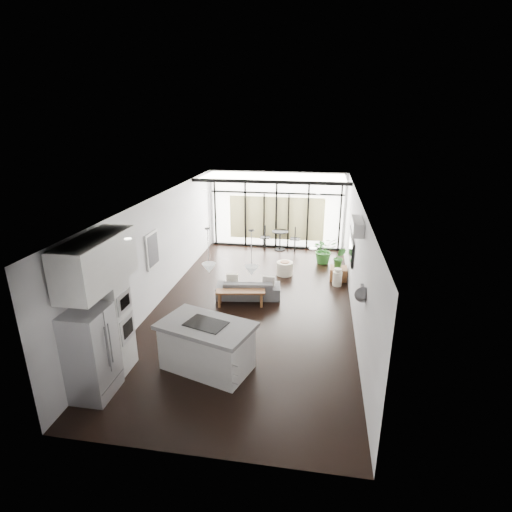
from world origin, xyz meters
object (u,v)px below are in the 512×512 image
(console_bench, at_px, (241,298))
(milk_can, at_px, (337,277))
(island, at_px, (207,346))
(tv, at_px, (352,251))
(pouf, at_px, (285,268))
(fridge, at_px, (92,353))
(sofa, at_px, (248,285))

(console_bench, height_order, milk_can, milk_can)
(island, relative_size, tv, 1.61)
(pouf, relative_size, tv, 0.47)
(island, height_order, tv, tv)
(console_bench, height_order, tv, tv)
(island, height_order, console_bench, island)
(fridge, distance_m, tv, 6.79)
(pouf, relative_size, milk_can, 0.98)
(fridge, distance_m, sofa, 4.82)
(console_bench, distance_m, milk_can, 3.05)
(fridge, bearing_deg, console_bench, 64.49)
(fridge, distance_m, milk_can, 7.09)
(fridge, bearing_deg, island, 31.31)
(milk_can, bearing_deg, tv, -65.93)
(console_bench, bearing_deg, tv, 11.61)
(milk_can, bearing_deg, fridge, -128.11)
(milk_can, xyz_separation_m, tv, (0.28, -0.63, 1.04))
(island, height_order, sofa, island)
(console_bench, xyz_separation_m, pouf, (0.94, 2.30, -0.00))
(pouf, bearing_deg, island, -101.45)
(sofa, relative_size, console_bench, 1.35)
(sofa, bearing_deg, island, 79.05)
(pouf, height_order, milk_can, milk_can)
(fridge, distance_m, console_bench, 4.31)
(milk_can, relative_size, tv, 0.48)
(sofa, bearing_deg, milk_can, -161.34)
(island, relative_size, console_bench, 1.39)
(island, distance_m, pouf, 5.20)
(island, bearing_deg, console_bench, 105.84)
(fridge, height_order, milk_can, fridge)
(sofa, height_order, console_bench, sofa)
(fridge, height_order, console_bench, fridge)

